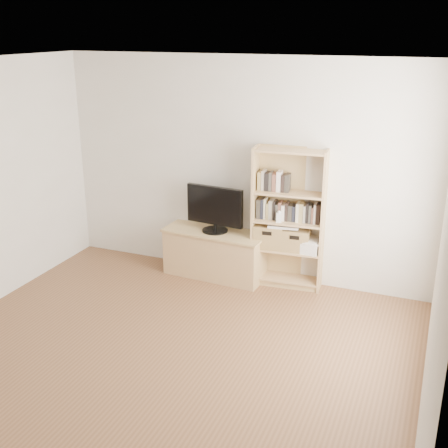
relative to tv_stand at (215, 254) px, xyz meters
The scene contains 14 objects.
floor 2.31m from the tv_stand, 83.51° to the right, with size 4.50×5.00×0.01m, color brown.
back_wall 1.08m from the tv_stand, 41.07° to the left, with size 4.50×0.02×2.60m, color silver.
right_wall 3.54m from the tv_stand, 42.20° to the right, with size 0.02×5.00×2.60m, color silver.
ceiling 3.26m from the tv_stand, 83.51° to the right, with size 4.50×5.00×0.01m, color white.
tv_stand is the anchor object (origin of this frame).
bookshelf 1.03m from the tv_stand, ahead, with size 0.82×0.29×1.63m, color tan.
television 0.58m from the tv_stand, ahead, with size 0.71×0.05×0.56m, color black.
books_row_mid 1.08m from the tv_stand, ahead, with size 0.79×0.15×0.21m, color #35302B.
books_row_upper 1.18m from the tv_stand, ahead, with size 0.35×0.13×0.18m, color #35302B.
baby_monitor 0.98m from the tv_stand, ahead, with size 0.06×0.04×0.11m, color white.
basket_left 0.73m from the tv_stand, ahead, with size 0.33×0.27×0.27m, color olive.
basket_right 1.02m from the tv_stand, ahead, with size 0.31×0.25×0.25m, color olive.
laptop 0.95m from the tv_stand, ahead, with size 0.35×0.24×0.03m, color white.
magazine_stack 1.18m from the tv_stand, ahead, with size 0.19×0.28×0.13m, color silver.
Camera 1 is at (2.20, -3.51, 2.89)m, focal length 45.00 mm.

